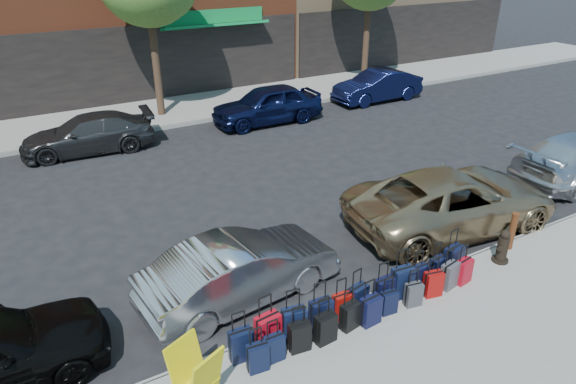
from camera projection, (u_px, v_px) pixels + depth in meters
ground at (252, 215)px, 13.82m from camera, size 120.00×120.00×0.00m
sidewalk_near at (421, 370)px, 8.73m from camera, size 60.00×4.00×0.15m
sidewalk_far at (147, 114)px, 21.57m from camera, size 60.00×4.00×0.15m
curb_near at (350, 305)px, 10.30m from camera, size 60.00×0.08×0.15m
curb_far at (161, 128)px, 20.00m from camera, size 60.00×0.08×0.15m
suitcase_front_0 at (241, 345)px, 8.75m from camera, size 0.41×0.24×0.97m
suitcase_front_1 at (268, 331)px, 9.00m from camera, size 0.47×0.29×1.07m
suitcase_front_2 at (294, 324)px, 9.20m from camera, size 0.47×0.31×1.04m
suitcase_front_3 at (321, 315)px, 9.43m from camera, size 0.43×0.25×1.01m
suitcase_front_4 at (342, 306)px, 9.73m from camera, size 0.36×0.21×0.87m
suitcase_front_5 at (358, 299)px, 9.89m from camera, size 0.42×0.29×0.94m
suitcase_front_6 at (384, 292)px, 10.09m from camera, size 0.40×0.22×0.95m
suitcase_front_7 at (402, 282)px, 10.29m from camera, size 0.47×0.29×1.08m
suitcase_front_8 at (419, 277)px, 10.56m from camera, size 0.37×0.21×0.87m
suitcase_front_9 at (437, 269)px, 10.80m from camera, size 0.40×0.26×0.90m
suitcase_front_10 at (453, 261)px, 10.99m from camera, size 0.48×0.32×1.08m
suitcase_back_0 at (258, 357)px, 8.54m from camera, size 0.37×0.24×0.84m
suitcase_back_1 at (274, 348)px, 8.75m from camera, size 0.34×0.20×0.82m
suitcase_back_2 at (299, 337)px, 8.96m from camera, size 0.40×0.26×0.90m
suitcase_back_3 at (325, 328)px, 9.15m from camera, size 0.40×0.25×0.93m
suitcase_back_4 at (350, 316)px, 9.47m from camera, size 0.39×0.27×0.87m
suitcase_back_5 at (370, 310)px, 9.58m from camera, size 0.41×0.26×0.94m
suitcase_back_6 at (389, 302)px, 9.87m from camera, size 0.34×0.22×0.78m
suitcase_back_7 at (413, 294)px, 10.09m from camera, size 0.36×0.25×0.80m
suitcase_back_8 at (433, 284)px, 10.35m from camera, size 0.40×0.28×0.88m
suitcase_back_9 at (449, 275)px, 10.59m from camera, size 0.42×0.29×0.92m
suitcase_back_10 at (464, 271)px, 10.75m from camera, size 0.40×0.27×0.88m
fire_hydrant at (503, 247)px, 11.42m from camera, size 0.41×0.36×0.80m
bollard at (512, 231)px, 11.85m from camera, size 0.17×0.17×0.93m
display_rack at (197, 376)px, 7.80m from camera, size 0.83×0.87×1.10m
car_near_1 at (240, 270)px, 10.34m from camera, size 4.29×1.91×1.37m
car_near_2 at (452, 200)px, 12.94m from camera, size 5.78×3.21×1.53m
car_far_1 at (88, 134)px, 17.73m from camera, size 4.58×2.19×1.29m
car_far_2 at (267, 104)px, 20.51m from camera, size 4.50×1.90×1.52m
car_far_3 at (377, 86)px, 23.37m from camera, size 4.23×1.49×1.39m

